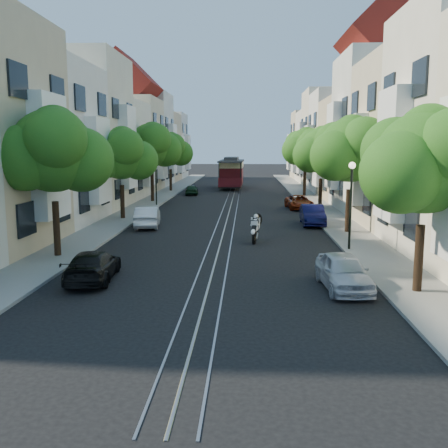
# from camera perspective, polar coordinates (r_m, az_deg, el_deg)

# --- Properties ---
(ground) EXTENTS (200.00, 200.00, 0.00)m
(ground) POSITION_cam_1_polar(r_m,az_deg,el_deg) (48.07, 0.99, 2.86)
(ground) COLOR black
(ground) RESTS_ON ground
(sidewalk_east) EXTENTS (2.50, 80.00, 0.12)m
(sidewalk_east) POSITION_cam_1_polar(r_m,az_deg,el_deg) (48.40, 9.61, 2.85)
(sidewalk_east) COLOR gray
(sidewalk_east) RESTS_ON ground
(sidewalk_west) EXTENTS (2.50, 80.00, 0.12)m
(sidewalk_west) POSITION_cam_1_polar(r_m,az_deg,el_deg) (48.81, -7.56, 2.95)
(sidewalk_west) COLOR gray
(sidewalk_west) RESTS_ON ground
(rail_left) EXTENTS (0.06, 80.00, 0.02)m
(rail_left) POSITION_cam_1_polar(r_m,az_deg,el_deg) (48.09, 0.33, 2.88)
(rail_left) COLOR gray
(rail_left) RESTS_ON ground
(rail_slot) EXTENTS (0.06, 80.00, 0.02)m
(rail_slot) POSITION_cam_1_polar(r_m,az_deg,el_deg) (48.07, 0.99, 2.87)
(rail_slot) COLOR gray
(rail_slot) RESTS_ON ground
(rail_right) EXTENTS (0.06, 80.00, 0.02)m
(rail_right) POSITION_cam_1_polar(r_m,az_deg,el_deg) (48.06, 1.65, 2.87)
(rail_right) COLOR gray
(rail_right) RESTS_ON ground
(lane_line) EXTENTS (0.08, 80.00, 0.01)m
(lane_line) POSITION_cam_1_polar(r_m,az_deg,el_deg) (48.07, 0.99, 2.86)
(lane_line) COLOR tan
(lane_line) RESTS_ON ground
(townhouses_east) EXTENTS (7.75, 72.00, 12.00)m
(townhouses_east) POSITION_cam_1_polar(r_m,az_deg,el_deg) (48.85, 15.23, 8.74)
(townhouses_east) COLOR beige
(townhouses_east) RESTS_ON ground
(townhouses_west) EXTENTS (7.75, 72.00, 11.76)m
(townhouses_west) POSITION_cam_1_polar(r_m,az_deg,el_deg) (49.51, -13.03, 8.70)
(townhouses_west) COLOR silver
(townhouses_west) RESTS_ON ground
(tree_e_a) EXTENTS (4.72, 3.87, 6.27)m
(tree_e_a) POSITION_cam_1_polar(r_m,az_deg,el_deg) (17.79, 22.14, 6.28)
(tree_e_a) COLOR black
(tree_e_a) RESTS_ON ground
(tree_e_b) EXTENTS (4.93, 4.08, 6.68)m
(tree_e_b) POSITION_cam_1_polar(r_m,az_deg,el_deg) (29.37, 14.36, 8.05)
(tree_e_b) COLOR black
(tree_e_b) RESTS_ON ground
(tree_e_c) EXTENTS (4.84, 3.99, 6.52)m
(tree_e_c) POSITION_cam_1_polar(r_m,az_deg,el_deg) (40.20, 11.18, 8.10)
(tree_e_c) COLOR black
(tree_e_c) RESTS_ON ground
(tree_e_d) EXTENTS (5.01, 4.16, 6.85)m
(tree_e_d) POSITION_cam_1_polar(r_m,az_deg,el_deg) (51.11, 9.36, 8.57)
(tree_e_d) COLOR black
(tree_e_d) RESTS_ON ground
(tree_w_a) EXTENTS (4.93, 4.08, 6.68)m
(tree_w_a) POSITION_cam_1_polar(r_m,az_deg,el_deg) (23.37, -18.88, 7.73)
(tree_w_a) COLOR black
(tree_w_a) RESTS_ON ground
(tree_w_b) EXTENTS (4.72, 3.87, 6.27)m
(tree_w_b) POSITION_cam_1_polar(r_m,az_deg,el_deg) (34.82, -11.61, 7.67)
(tree_w_b) COLOR black
(tree_w_b) RESTS_ON ground
(tree_w_c) EXTENTS (5.13, 4.28, 7.09)m
(tree_w_c) POSITION_cam_1_polar(r_m,az_deg,el_deg) (45.57, -8.22, 8.83)
(tree_w_c) COLOR black
(tree_w_c) RESTS_ON ground
(tree_w_d) EXTENTS (4.84, 3.99, 6.52)m
(tree_w_d) POSITION_cam_1_polar(r_m,az_deg,el_deg) (56.41, -6.11, 8.37)
(tree_w_d) COLOR black
(tree_w_d) RESTS_ON ground
(lamp_east) EXTENTS (0.32, 0.32, 4.16)m
(lamp_east) POSITION_cam_1_polar(r_m,az_deg,el_deg) (24.39, 14.33, 3.51)
(lamp_east) COLOR black
(lamp_east) RESTS_ON ground
(lamp_west) EXTENTS (0.32, 0.32, 4.16)m
(lamp_west) POSITION_cam_1_polar(r_m,az_deg,el_deg) (42.54, -7.79, 5.85)
(lamp_west) COLOR black
(lamp_west) RESTS_ON ground
(sportbike_rider) EXTENTS (0.70, 1.96, 1.51)m
(sportbike_rider) POSITION_cam_1_polar(r_m,az_deg,el_deg) (26.34, 3.62, -0.26)
(sportbike_rider) COLOR black
(sportbike_rider) RESTS_ON ground
(cable_car) EXTENTS (2.96, 8.97, 3.43)m
(cable_car) POSITION_cam_1_polar(r_m,az_deg,el_deg) (60.72, 0.87, 6.02)
(cable_car) COLOR black
(cable_car) RESTS_ON ground
(parked_car_e_near) EXTENTS (1.73, 3.81, 1.27)m
(parked_car_e_near) POSITION_cam_1_polar(r_m,az_deg,el_deg) (18.15, 13.49, -5.30)
(parked_car_e_near) COLOR silver
(parked_car_e_near) RESTS_ON ground
(parked_car_e_mid) EXTENTS (1.45, 3.97, 1.30)m
(parked_car_e_mid) POSITION_cam_1_polar(r_m,az_deg,el_deg) (32.59, 10.08, 1.03)
(parked_car_e_mid) COLOR #0B0C38
(parked_car_e_mid) RESTS_ON ground
(parked_car_e_far) EXTENTS (2.19, 4.16, 1.12)m
(parked_car_e_far) POSITION_cam_1_polar(r_m,az_deg,el_deg) (40.82, 8.58, 2.49)
(parked_car_e_far) COLOR maroon
(parked_car_e_far) RESTS_ON ground
(parked_car_w_near) EXTENTS (1.90, 4.04, 1.14)m
(parked_car_w_near) POSITION_cam_1_polar(r_m,az_deg,el_deg) (19.41, -14.76, -4.63)
(parked_car_w_near) COLOR black
(parked_car_w_near) RESTS_ON ground
(parked_car_w_mid) EXTENTS (1.85, 4.10, 1.31)m
(parked_car_w_mid) POSITION_cam_1_polar(r_m,az_deg,el_deg) (31.59, -8.73, 0.83)
(parked_car_w_mid) COLOR silver
(parked_car_w_mid) RESTS_ON ground
(parked_car_w_far) EXTENTS (1.47, 3.23, 1.08)m
(parked_car_w_far) POSITION_cam_1_polar(r_m,az_deg,el_deg) (52.41, -3.70, 3.93)
(parked_car_w_far) COLOR black
(parked_car_w_far) RESTS_ON ground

